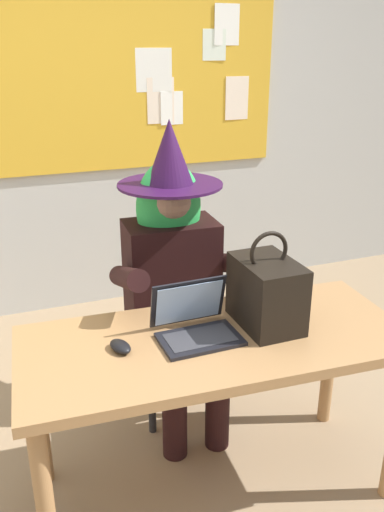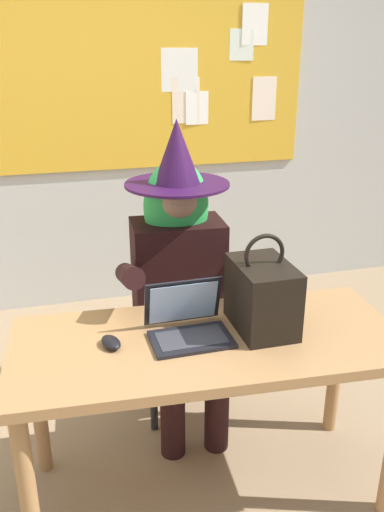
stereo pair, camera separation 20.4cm
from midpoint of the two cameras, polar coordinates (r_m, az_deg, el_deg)
The scene contains 8 objects.
ground_plane at distance 2.40m, azimuth 4.98°, elevation -24.21°, with size 24.00×24.00×0.00m, color #937A5B.
wall_back_bulletin at distance 3.61m, azimuth -5.64°, elevation 17.97°, with size 5.71×2.13×2.97m.
desk_main at distance 2.04m, azimuth 4.65°, elevation -11.10°, with size 1.48×0.71×0.71m.
chair_at_desk at distance 2.66m, azimuth 0.43°, elevation -5.54°, with size 0.42×0.42×0.90m.
person_costumed at distance 2.44m, azimuth 1.14°, elevation -0.81°, with size 0.61×0.71×1.43m.
laptop at distance 1.98m, azimuth 2.54°, elevation -7.36°, with size 0.30×0.24×0.20m.
computer_mouse at distance 1.93m, azimuth -5.64°, elevation -9.23°, with size 0.06×0.10×0.03m, color black.
handbag at distance 2.03m, azimuth 10.38°, elevation -4.22°, with size 0.20×0.30×0.38m.
Camera 2 is at (-0.53, -1.59, 1.72)m, focal length 37.50 mm.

